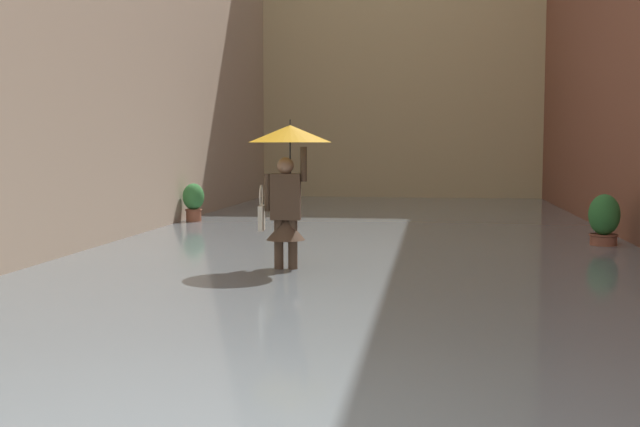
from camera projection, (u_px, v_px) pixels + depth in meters
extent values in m
plane|color=gray|center=(375.00, 243.00, 14.11)|extent=(60.00, 60.00, 0.00)
cube|color=slate|center=(375.00, 239.00, 14.11)|extent=(9.19, 26.36, 0.15)
cube|color=tan|center=(402.00, 9.00, 24.53)|extent=(11.99, 1.80, 11.84)
cube|color=black|center=(279.00, 276.00, 10.26)|extent=(0.13, 0.25, 0.10)
cylinder|color=#4C3828|center=(279.00, 246.00, 10.23)|extent=(0.13, 0.13, 0.68)
cube|color=black|center=(293.00, 276.00, 10.25)|extent=(0.13, 0.25, 0.10)
cylinder|color=#4C3828|center=(293.00, 246.00, 10.22)|extent=(0.13, 0.13, 0.68)
cube|color=#4C3828|center=(286.00, 197.00, 10.17)|extent=(0.40, 0.26, 0.59)
cone|color=#4C3828|center=(286.00, 229.00, 10.20)|extent=(0.55, 0.55, 0.28)
sphere|color=#8C664C|center=(285.00, 166.00, 10.13)|extent=(0.21, 0.21, 0.21)
cylinder|color=#4C3828|center=(304.00, 164.00, 10.12)|extent=(0.09, 0.09, 0.44)
cylinder|color=#4C3828|center=(268.00, 192.00, 10.17)|extent=(0.09, 0.09, 0.48)
cylinder|color=black|center=(290.00, 154.00, 10.12)|extent=(0.02, 0.02, 0.51)
cone|color=gold|center=(290.00, 134.00, 10.10)|extent=(1.06, 1.06, 0.22)
cylinder|color=black|center=(290.00, 123.00, 10.08)|extent=(0.01, 0.01, 0.08)
cube|color=beige|center=(261.00, 218.00, 10.19)|extent=(0.09, 0.28, 0.32)
torus|color=beige|center=(261.00, 196.00, 10.16)|extent=(0.05, 0.30, 0.30)
cylinder|color=brown|center=(603.00, 245.00, 12.67)|extent=(0.41, 0.41, 0.31)
torus|color=brown|center=(604.00, 235.00, 12.65)|extent=(0.45, 0.45, 0.04)
ellipsoid|color=#2D7033|center=(604.00, 215.00, 12.63)|extent=(0.49, 0.49, 0.65)
cylinder|color=#9E563D|center=(194.00, 219.00, 16.64)|extent=(0.32, 0.32, 0.39)
torus|color=brown|center=(194.00, 210.00, 16.62)|extent=(0.36, 0.36, 0.04)
ellipsoid|color=#387F3D|center=(193.00, 197.00, 16.60)|extent=(0.45, 0.45, 0.55)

